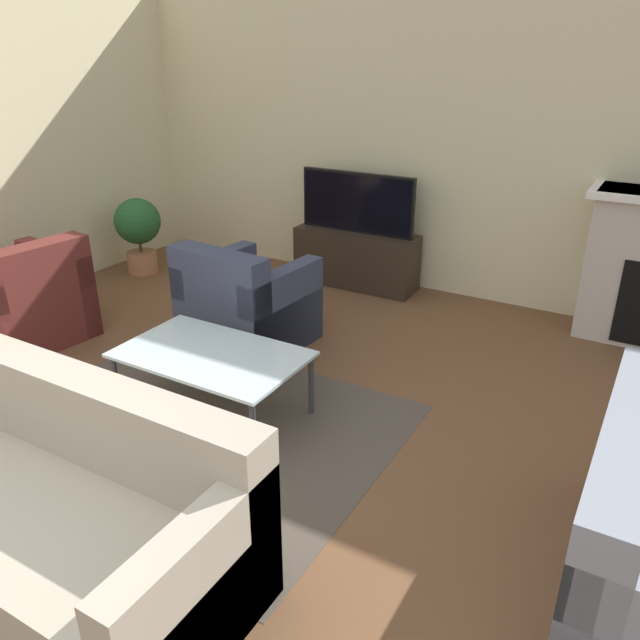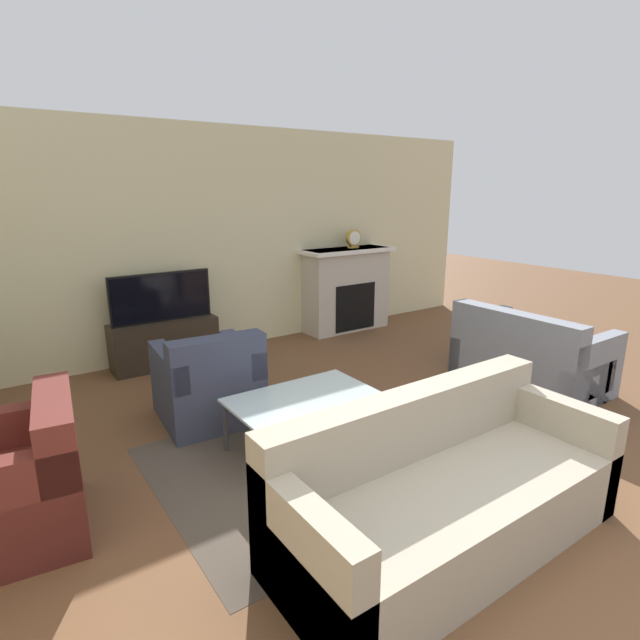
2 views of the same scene
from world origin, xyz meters
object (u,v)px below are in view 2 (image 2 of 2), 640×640
Objects in this scene: couch_loveseat at (528,359)px; couch_sectional at (443,493)px; armchair_by_window at (7,491)px; coffee_table at (304,401)px; mantel_clock at (353,238)px; armchair_accent at (209,387)px; tv at (161,297)px.

couch_sectional is at bearing 113.78° from couch_loveseat.
couch_sectional and armchair_by_window have the same top height.
mantel_clock is at bearing 45.69° from coffee_table.
mantel_clock is at bearing 125.30° from armchair_by_window.
couch_sectional is 4.62m from mantel_clock.
coffee_table is 3.63m from mantel_clock.
armchair_accent is 3.44m from mantel_clock.
tv is 1.17× the size of armchair_by_window.
coffee_table is at bearing 93.81° from couch_sectional.
mantel_clock is at bearing -145.91° from armchair_accent.
tv is at bearing 95.59° from couch_sectional.
armchair_accent is (1.55, 0.79, 0.00)m from armchair_by_window.
armchair_accent is at bearing -150.42° from mantel_clock.
couch_sectional is at bearing -84.41° from tv.
couch_sectional is 2.70m from couch_loveseat.
coffee_table is (0.28, -2.47, -0.41)m from tv.
couch_loveseat is at bearing 92.34° from armchair_by_window.
couch_loveseat is 1.24× the size of coffee_table.
armchair_by_window is (-4.52, 0.34, 0.00)m from couch_loveseat.
armchair_by_window is at bearing 31.50° from armchair_accent.
mantel_clock reaches higher than coffee_table.
couch_loveseat is at bearing 23.78° from couch_sectional.
armchair_by_window is 1.08× the size of armchair_accent.
mantel_clock is (-0.11, 2.75, 1.00)m from couch_loveseat.
armchair_by_window is 1.96m from coffee_table.
armchair_by_window is 5.13m from mantel_clock.
mantel_clock is at bearing 1.00° from tv.
couch_sectional is 2.50m from armchair_by_window.
armchair_accent is 3.46× the size of mantel_clock.
mantel_clock is at bearing 2.21° from couch_loveseat.
armchair_by_window is 3.75× the size of mantel_clock.
mantel_clock is (2.46, 2.52, 0.90)m from coffee_table.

